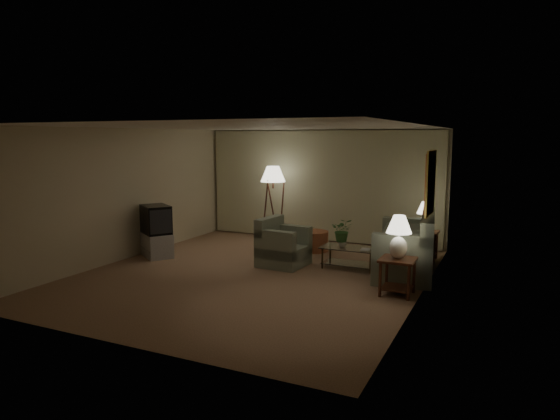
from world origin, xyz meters
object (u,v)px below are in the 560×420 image
at_px(crt_tv, 156,219).
at_px(ottoman, 313,241).
at_px(table_lamp_far, 425,214).
at_px(side_table_near, 398,270).
at_px(table_lamp_near, 399,233).
at_px(vase, 342,242).
at_px(sofa, 405,250).
at_px(tv_cabinet, 157,245).
at_px(armchair, 284,247).
at_px(side_table_far, 424,240).
at_px(floor_lamp, 273,202).
at_px(coffee_table, 349,254).

xyz_separation_m(crt_tv, ottoman, (2.83, 1.90, -0.58)).
height_order(table_lamp_far, ottoman, table_lamp_far).
xyz_separation_m(side_table_near, table_lamp_far, (-0.00, 2.60, 0.55)).
distance_m(table_lamp_near, vase, 1.90).
bearing_deg(side_table_near, table_lamp_near, 180.00).
height_order(sofa, side_table_near, sofa).
bearing_deg(vase, tv_cabinet, -168.56).
bearing_deg(table_lamp_far, crt_tv, -157.71).
bearing_deg(table_lamp_far, armchair, -145.61).
bearing_deg(sofa, vase, -92.89).
distance_m(side_table_near, table_lamp_near, 0.60).
relative_size(side_table_near, table_lamp_far, 0.99).
bearing_deg(ottoman, sofa, -24.68).
distance_m(armchair, side_table_far, 2.95).
bearing_deg(sofa, crt_tv, -87.81).
distance_m(floor_lamp, vase, 2.85).
bearing_deg(vase, table_lamp_near, -43.13).
height_order(sofa, table_lamp_far, table_lamp_far).
bearing_deg(floor_lamp, vase, -35.63).
bearing_deg(floor_lamp, sofa, -23.91).
xyz_separation_m(armchair, ottoman, (0.07, 1.44, -0.15)).
bearing_deg(armchair, ottoman, 1.32).
relative_size(table_lamp_near, coffee_table, 0.64).
xyz_separation_m(table_lamp_far, crt_tv, (-5.20, -2.13, -0.16)).
bearing_deg(side_table_near, tv_cabinet, 174.86).
height_order(armchair, floor_lamp, floor_lamp).
xyz_separation_m(sofa, crt_tv, (-5.05, -0.88, 0.35)).
distance_m(coffee_table, tv_cabinet, 4.09).
distance_m(floor_lamp, ottoman, 1.54).
xyz_separation_m(side_table_near, vase, (-1.33, 1.25, 0.09)).
height_order(tv_cabinet, ottoman, tv_cabinet).
relative_size(table_lamp_far, crt_tv, 0.71).
bearing_deg(sofa, tv_cabinet, -87.81).
bearing_deg(vase, side_table_far, 45.33).
xyz_separation_m(table_lamp_near, floor_lamp, (-3.62, 2.89, -0.05)).
bearing_deg(side_table_near, armchair, 159.07).
distance_m(table_lamp_near, crt_tv, 5.23).
bearing_deg(side_table_far, crt_tv, -157.71).
bearing_deg(table_lamp_near, coffee_table, 133.46).
distance_m(side_table_near, tv_cabinet, 5.22).
distance_m(armchair, floor_lamp, 2.36).
xyz_separation_m(table_lamp_near, coffee_table, (-1.18, 1.25, -0.74)).
bearing_deg(ottoman, crt_tv, -146.07).
bearing_deg(ottoman, armchair, -92.61).
bearing_deg(side_table_near, side_table_far, 90.00).
distance_m(armchair, table_lamp_near, 2.69).
distance_m(table_lamp_far, floor_lamp, 3.63).
bearing_deg(tv_cabinet, floor_lamp, 91.15).
xyz_separation_m(sofa, floor_lamp, (-3.47, 1.54, 0.51)).
relative_size(side_table_near, table_lamp_near, 0.86).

